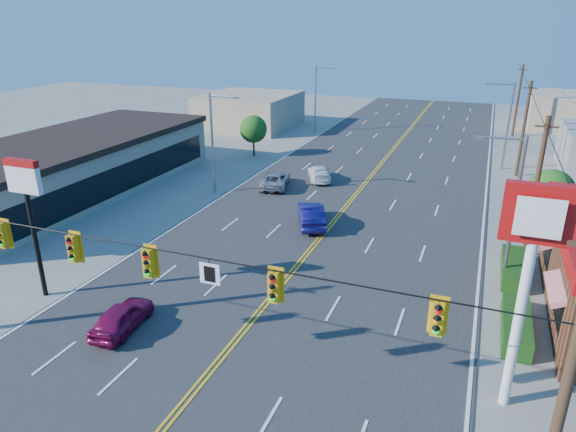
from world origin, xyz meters
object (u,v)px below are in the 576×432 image
(signal_span, at_px, (177,282))
(car_magenta, at_px, (122,318))
(car_blue, at_px, (311,215))
(pizza_hut_sign, at_px, (28,200))
(car_white, at_px, (319,174))
(car_silver, at_px, (275,180))
(kfc_pylon, at_px, (531,255))

(signal_span, distance_m, car_magenta, 7.21)
(car_blue, bearing_deg, car_magenta, 51.30)
(pizza_hut_sign, relative_size, car_blue, 1.49)
(pizza_hut_sign, bearing_deg, car_blue, 55.01)
(car_white, bearing_deg, pizza_hut_sign, 50.58)
(pizza_hut_sign, relative_size, car_silver, 1.46)
(car_magenta, distance_m, car_silver, 22.14)
(pizza_hut_sign, bearing_deg, car_white, 73.89)
(car_white, relative_size, car_silver, 0.93)
(car_silver, bearing_deg, car_white, -145.62)
(signal_span, height_order, car_silver, signal_span)
(car_magenta, relative_size, car_silver, 0.79)
(signal_span, distance_m, pizza_hut_sign, 11.60)
(kfc_pylon, relative_size, car_silver, 1.82)
(car_magenta, bearing_deg, pizza_hut_sign, -17.45)
(kfc_pylon, bearing_deg, pizza_hut_sign, 180.00)
(kfc_pylon, distance_m, car_silver, 28.03)
(pizza_hut_sign, xyz_separation_m, car_white, (6.98, 24.18, -4.55))
(signal_span, xyz_separation_m, pizza_hut_sign, (-10.88, 4.00, 0.30))
(car_blue, height_order, car_silver, car_blue)
(signal_span, relative_size, car_white, 5.61)
(car_silver, bearing_deg, car_magenta, 79.80)
(car_white, bearing_deg, car_magenta, 64.00)
(kfc_pylon, xyz_separation_m, car_silver, (-17.87, 20.91, -5.39))
(car_silver, bearing_deg, signal_span, 90.66)
(signal_span, height_order, car_magenta, signal_span)
(car_magenta, xyz_separation_m, car_silver, (-1.66, 22.08, 0.02))
(pizza_hut_sign, height_order, car_blue, pizza_hut_sign)
(pizza_hut_sign, height_order, car_white, pizza_hut_sign)
(kfc_pylon, bearing_deg, car_blue, 131.44)
(car_blue, xyz_separation_m, car_white, (-2.75, 10.28, -0.13))
(car_blue, relative_size, car_silver, 0.98)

